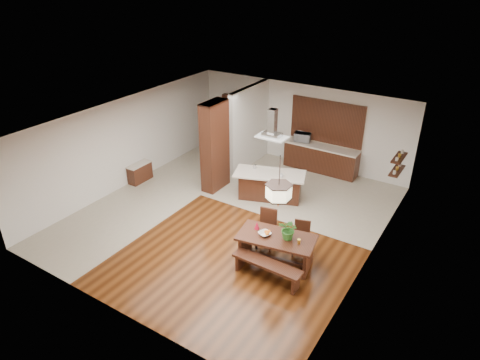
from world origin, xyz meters
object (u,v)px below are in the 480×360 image
Objects in this scene: fruit_bowl at (265,234)px; hallway_console at (140,173)px; dining_bench at (267,271)px; dining_chair_right at (301,239)px; pendant_lantern at (279,182)px; range_hood at (272,124)px; island_cup at (281,176)px; kitchen_island at (270,185)px; dining_table at (276,244)px; dining_chair_left at (266,229)px; microwave at (303,137)px; foliage_plant at (289,230)px.

hallway_console is at bearing 164.78° from fruit_bowl.
dining_chair_right is (0.24, 1.29, 0.21)m from dining_bench.
range_hood is at bearing 121.33° from pendant_lantern.
island_cup reaches higher than fruit_bowl.
kitchen_island is 2.60× the size of range_hood.
dining_table reaches higher than dining_bench.
dining_chair_left is 3.21m from range_hood.
microwave reaches higher than hallway_console.
kitchen_island is at bearing -90.00° from range_hood.
pendant_lantern is at bearing -64.44° from island_cup.
foliage_plant is 1.81× the size of fruit_bowl.
hallway_console is 1.56× the size of microwave.
dining_table is 3.75m from range_hood.
dining_chair_left is (-0.67, 1.14, 0.28)m from dining_bench.
hallway_console is at bearing 155.72° from dining_chair_right.
foliage_plant reaches higher than dining_chair_left.
dining_chair_right is at bearing -51.09° from island_cup.
kitchen_island is at bearing 116.91° from dining_chair_right.
dining_bench is at bearing -85.51° from microwave.
hallway_console is 6.41m from pendant_lantern.
island_cup is at bearing 96.86° from dining_chair_left.
dining_chair_left reaches higher than island_cup.
dining_bench is 1.90× the size of range_hood.
hallway_console is 0.38× the size of kitchen_island.
microwave is at bearing 109.07° from pendant_lantern.
microwave is (-0.21, 2.72, 0.65)m from kitchen_island.
dining_bench is 3.03× the size of microwave.
fruit_bowl is at bearing -163.63° from foliage_plant.
kitchen_island is (-1.13, 2.28, -0.06)m from dining_chair_left.
dining_chair_right is at bearing 79.38° from dining_bench.
range_hood reaches higher than dining_bench.
fruit_bowl reaches higher than dining_bench.
range_hood is 3.05m from microwave.
range_hood is at bearing 117.72° from dining_bench.
dining_chair_left is at bearing -83.45° from kitchen_island.
dining_table is 0.74m from dining_chair_right.
pendant_lantern is 5.91m from microwave.
dining_bench is at bearing -102.68° from foliage_plant.
range_hood is 1.60× the size of microwave.
range_hood is (-2.04, 2.13, 2.01)m from dining_chair_right.
dining_chair_right reaches higher than hallway_console.
hallway_console is 5.77m from microwave.
dining_chair_left is 5.22m from microwave.
foliage_plant is 0.62m from fruit_bowl.
dining_chair_left is 2.33m from island_cup.
dining_table is 2.20× the size of range_hood.
dining_bench is 4.46m from range_hood.
pendant_lantern reaches higher than fruit_bowl.
dining_bench is 3.27× the size of foliage_plant.
dining_table is 0.74m from dining_bench.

